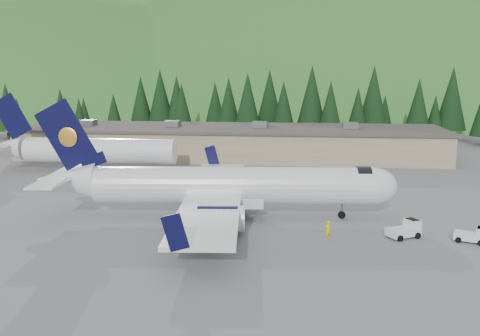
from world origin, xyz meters
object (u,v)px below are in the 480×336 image
baggage_tug_b (474,235)px  baggage_tug_a (406,230)px  airliner (223,187)px  second_airliner (80,149)px  terminal_building (230,142)px  ramp_worker (328,230)px

baggage_tug_b → baggage_tug_a: bearing=-167.4°
airliner → second_airliner: (-23.87, 22.09, 0.14)m
terminal_building → baggage_tug_a: bearing=-63.9°
second_airliner → baggage_tug_a: size_ratio=8.38×
airliner → second_airliner: size_ratio=1.31×
baggage_tug_b → ramp_worker: 12.46m
airliner → baggage_tug_b: (22.53, -5.53, -2.56)m
airliner → baggage_tug_a: size_ratio=10.99×
baggage_tug_a → terminal_building: (-20.96, 42.70, 1.92)m
baggage_tug_b → terminal_building: terminal_building is taller
second_airliner → baggage_tug_a: (40.87, -26.70, -2.62)m
second_airliner → terminal_building: second_airliner is taller
baggage_tug_a → terminal_building: bearing=86.1°
baggage_tug_a → ramp_worker: ramp_worker is taller
airliner → second_airliner: bearing=132.6°
second_airliner → baggage_tug_a: bearing=-33.2°
baggage_tug_b → ramp_worker: size_ratio=1.76×
ramp_worker → baggage_tug_b: bearing=141.7°
baggage_tug_b → airliner: bearing=-171.9°
airliner → ramp_worker: (10.08, -5.87, -2.35)m
baggage_tug_b → terminal_building: 51.07m
terminal_building → ramp_worker: 46.18m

